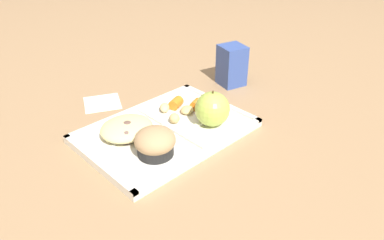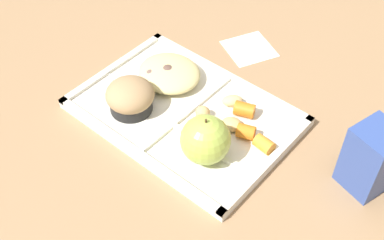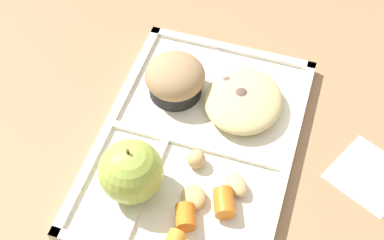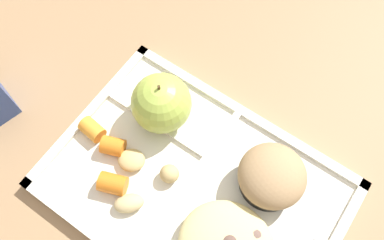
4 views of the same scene
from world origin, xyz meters
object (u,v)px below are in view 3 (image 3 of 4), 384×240
(green_apple, at_px, (131,172))
(plastic_fork, at_px, (239,80))
(lunch_tray, at_px, (196,145))
(bran_muffin, at_px, (175,79))

(green_apple, height_order, plastic_fork, green_apple)
(lunch_tray, relative_size, plastic_fork, 2.89)
(lunch_tray, relative_size, bran_muffin, 4.38)
(lunch_tray, distance_m, bran_muffin, 0.10)
(lunch_tray, xyz_separation_m, green_apple, (-0.09, 0.05, 0.05))
(bran_muffin, bearing_deg, plastic_fork, -59.29)
(green_apple, relative_size, bran_muffin, 1.02)
(plastic_fork, bearing_deg, lunch_tray, 168.03)
(bran_muffin, height_order, plastic_fork, bran_muffin)
(green_apple, bearing_deg, bran_muffin, -0.00)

